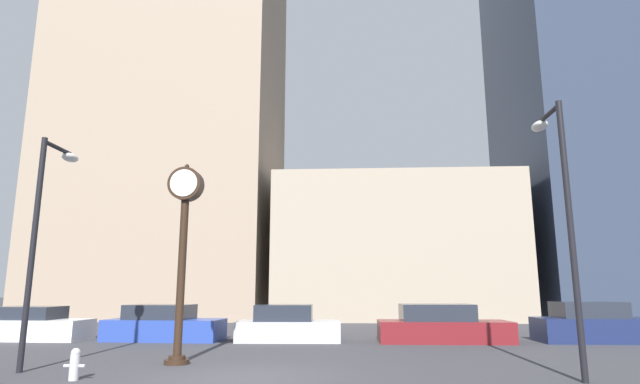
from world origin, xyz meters
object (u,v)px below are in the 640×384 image
car_blue (164,325)px  car_silver (288,326)px  street_clock (184,229)px  street_lamp_left (47,212)px  car_white (32,326)px  fire_hydrant_far (75,364)px  street_lamp_right (560,191)px  car_maroon (442,326)px  car_navy (594,325)px

car_blue → car_silver: 4.75m
street_clock → street_lamp_left: bearing=-160.8°
car_silver → street_lamp_left: size_ratio=0.68×
car_white → fire_hydrant_far: size_ratio=6.22×
street_lamp_left → street_lamp_right: street_lamp_right is taller
street_clock → street_lamp_right: bearing=-10.3°
street_clock → car_maroon: (7.88, 5.86, -2.94)m
car_navy → fire_hydrant_far: size_ratio=6.37×
fire_hydrant_far → car_silver: bearing=66.7°
car_white → fire_hydrant_far: 10.35m
car_blue → car_maroon: 10.47m
fire_hydrant_far → street_lamp_left: (-1.81, 1.31, 3.52)m
car_blue → fire_hydrant_far: size_ratio=6.64×
car_silver → street_lamp_right: 11.06m
car_silver → car_navy: size_ratio=0.92×
street_lamp_right → street_lamp_left: bearing=177.3°
street_clock → car_blue: size_ratio=1.21×
car_maroon → street_lamp_left: 13.52m
street_clock → car_navy: size_ratio=1.26×
car_silver → car_navy: 11.32m
car_blue → car_silver: size_ratio=1.14×
car_blue → car_navy: car_navy is taller
car_silver → fire_hydrant_far: 9.05m
street_clock → street_lamp_right: street_lamp_right is taller
car_maroon → street_lamp_right: bearing=-79.6°
car_white → street_lamp_left: (4.47, -6.92, 3.32)m
street_lamp_right → street_clock: bearing=169.7°
street_clock → car_white: bearing=143.0°
car_blue → car_navy: 16.07m
street_clock → car_navy: 15.12m
car_maroon → street_lamp_right: (1.50, -7.57, 3.56)m
car_white → fire_hydrant_far: (6.28, -8.23, -0.19)m
car_blue → street_lamp_left: street_lamp_left is taller
fire_hydrant_far → street_lamp_right: (10.79, 0.72, 3.79)m
street_clock → car_blue: (-2.58, 5.91, -2.95)m
car_maroon → street_lamp_left: size_ratio=0.84×
car_maroon → street_lamp_left: (-11.10, -6.98, 3.28)m
car_white → street_lamp_left: bearing=-56.0°
car_white → car_silver: size_ratio=1.07×
street_clock → car_blue: street_clock is taller
street_clock → fire_hydrant_far: bearing=-120.1°
street_clock → car_maroon: street_clock is taller
car_white → car_blue: 5.11m
car_blue → street_lamp_right: bearing=-29.9°
car_blue → street_lamp_right: 14.63m
street_clock → car_silver: street_clock is taller
fire_hydrant_far → car_navy: bearing=30.0°
car_silver → car_maroon: bearing=-2.3°
car_navy → street_lamp_right: street_lamp_right is taller
car_silver → street_lamp_left: street_lamp_left is taller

